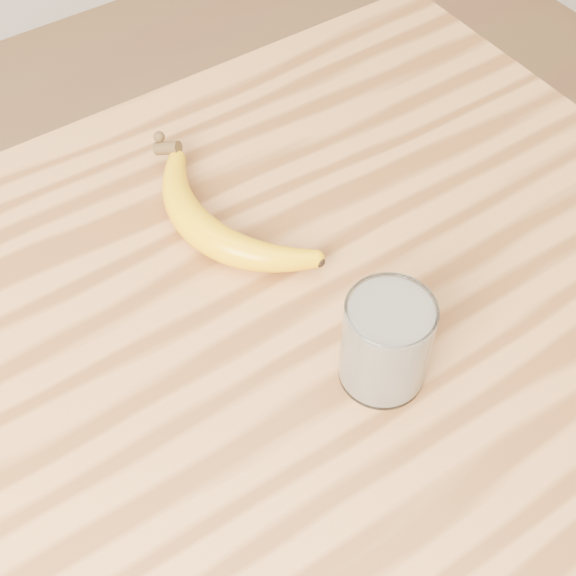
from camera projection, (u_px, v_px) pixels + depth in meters
table at (212, 421)px, 0.90m from camera, size 1.20×0.80×0.90m
smoothie_glass at (386, 342)px, 0.74m from camera, size 0.08×0.08×0.11m
banana at (204, 234)px, 0.87m from camera, size 0.19×0.35×0.04m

